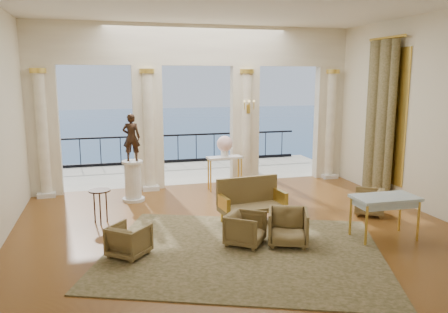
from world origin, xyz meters
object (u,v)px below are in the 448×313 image
object	(u,v)px
armchair_d	(129,239)
pedestal	(133,182)
armchair_a	(245,227)
console_table	(225,162)
settee	(250,200)
armchair_b	(288,225)
armchair_c	(369,201)
statue	(131,137)
game_table	(385,201)
side_table	(100,195)

from	to	relation	value
armchair_d	pedestal	world-z (taller)	pedestal
armchair_a	armchair_d	world-z (taller)	armchair_a
pedestal	console_table	bearing A→B (deg)	10.57
armchair_d	settee	distance (m)	2.94
armchair_b	armchair_c	size ratio (longest dim) A/B	1.15
armchair_a	armchair_b	xyz separation A→B (m)	(0.77, -0.21, 0.04)
armchair_c	armchair_d	bearing A→B (deg)	-46.01
armchair_c	pedestal	xyz separation A→B (m)	(-5.09, 2.58, 0.17)
armchair_c	armchair_b	bearing A→B (deg)	-30.85
pedestal	armchair_d	bearing A→B (deg)	-95.00
statue	armchair_a	bearing A→B (deg)	129.90
armchair_b	console_table	bearing A→B (deg)	112.71
armchair_b	console_table	xyz separation A→B (m)	(-0.05, 4.22, 0.40)
armchair_a	console_table	size ratio (longest dim) A/B	0.66
game_table	side_table	size ratio (longest dim) A/B	1.68
game_table	statue	xyz separation A→B (m)	(-4.51, 3.94, 0.87)
side_table	armchair_a	bearing A→B (deg)	-36.99
side_table	armchair_c	bearing A→B (deg)	-9.61
settee	console_table	distance (m)	2.77
armchair_c	armchair_d	size ratio (longest dim) A/B	1.02
armchair_b	armchair_c	xyz separation A→B (m)	(2.51, 1.18, -0.05)
armchair_d	console_table	size ratio (longest dim) A/B	0.62
console_table	pedestal	bearing A→B (deg)	-174.83
statue	side_table	world-z (taller)	statue
pedestal	console_table	xyz separation A→B (m)	(2.53, 0.47, 0.28)
statue	console_table	bearing A→B (deg)	-156.68
settee	statue	xyz separation A→B (m)	(-2.35, 2.28, 1.15)
armchair_a	pedestal	bearing A→B (deg)	63.93
armchair_d	statue	bearing A→B (deg)	-54.55
armchair_b	armchair_d	size ratio (longest dim) A/B	1.18
armchair_b	armchair_d	world-z (taller)	armchair_b
settee	side_table	distance (m)	3.22
statue	settee	bearing A→B (deg)	148.60
armchair_c	statue	distance (m)	5.85
armchair_a	pedestal	world-z (taller)	pedestal
armchair_b	console_table	distance (m)	4.24
pedestal	statue	world-z (taller)	statue
armchair_c	pedestal	size ratio (longest dim) A/B	0.63
settee	statue	bearing A→B (deg)	129.67
game_table	console_table	distance (m)	4.84
side_table	statue	bearing A→B (deg)	63.30
console_table	armchair_d	bearing A→B (deg)	-130.79
statue	pedestal	bearing A→B (deg)	102.75
armchair_a	armchair_c	size ratio (longest dim) A/B	1.04
settee	side_table	xyz separation A→B (m)	(-3.14, 0.70, 0.16)
pedestal	statue	distance (m)	1.12
armchair_d	settee	world-z (taller)	settee
armchair_c	armchair_a	bearing A→B (deg)	-39.46
armchair_a	side_table	distance (m)	3.28
armchair_b	game_table	distance (m)	1.97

